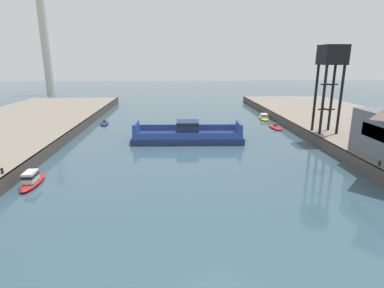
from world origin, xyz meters
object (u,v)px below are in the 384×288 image
chain_ferry (188,135)px  moored_boat_far_left (275,127)px  moored_boat_near_right (32,180)px  moored_boat_mid_right (264,117)px  smokestack_distant_a (45,42)px  crane_tower (332,62)px  moored_boat_near_left (104,123)px

chain_ferry → moored_boat_far_left: (19.16, 9.51, -0.87)m
moored_boat_near_right → moored_boat_far_left: size_ratio=0.96×
moored_boat_mid_right → smokestack_distant_a: bearing=141.2°
moored_boat_near_right → moored_boat_mid_right: 54.87m
crane_tower → moored_boat_near_right: bearing=-158.4°
moored_boat_near_left → moored_boat_mid_right: (37.63, 4.25, 0.24)m
moored_boat_near_left → moored_boat_mid_right: moored_boat_mid_right is taller
chain_ferry → moored_boat_near_right: size_ratio=3.26×
moored_boat_mid_right → crane_tower: 26.06m
smokestack_distant_a → moored_boat_mid_right: bearing=-38.8°
moored_boat_mid_right → moored_boat_far_left: moored_boat_mid_right is taller
chain_ferry → smokestack_distant_a: 96.55m
moored_boat_mid_right → chain_ferry: bearing=-134.7°
smokestack_distant_a → crane_tower: bearing=-46.3°
chain_ferry → moored_boat_near_left: chain_ferry is taller
moored_boat_near_right → moored_boat_far_left: moored_boat_near_right is taller
moored_boat_mid_right → smokestack_distant_a: (-72.67, 58.40, 20.36)m
chain_ferry → moored_boat_near_right: chain_ferry is taller
moored_boat_near_right → moored_boat_mid_right: (38.55, 39.05, -0.16)m
moored_boat_far_left → moored_boat_near_left: bearing=170.8°
moored_boat_near_right → moored_boat_mid_right: bearing=45.4°
crane_tower → moored_boat_near_left: bearing=157.0°
moored_boat_near_left → moored_boat_far_left: bearing=-9.2°
moored_boat_near_left → moored_boat_far_left: (37.24, -6.02, -0.02)m
smokestack_distant_a → moored_boat_far_left: bearing=-43.5°
chain_ferry → moored_boat_mid_right: chain_ferry is taller
moored_boat_far_left → crane_tower: crane_tower is taller
chain_ferry → crane_tower: (23.87, -2.30, 12.56)m
moored_boat_near_left → crane_tower: crane_tower is taller
moored_boat_near_left → moored_boat_near_right: size_ratio=0.87×
moored_boat_near_right → crane_tower: 47.91m
moored_boat_near_left → moored_boat_far_left: size_ratio=0.84×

